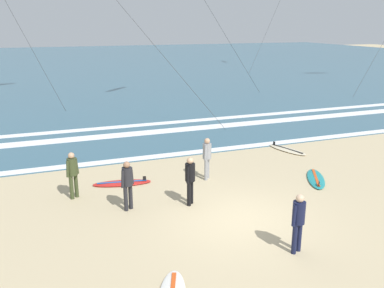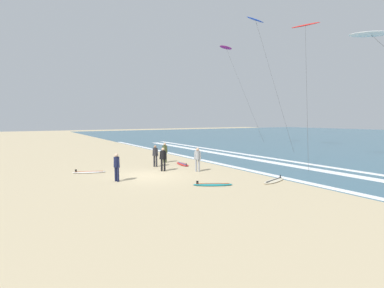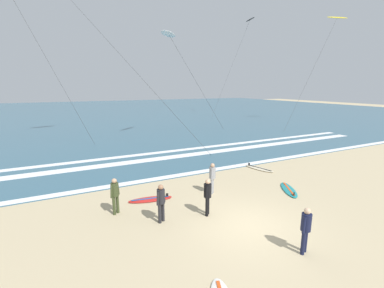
{
  "view_description": "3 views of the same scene",
  "coord_description": "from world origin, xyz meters",
  "px_view_note": "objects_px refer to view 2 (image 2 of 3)",
  "views": [
    {
      "loc": [
        -5.18,
        -10.05,
        5.67
      ],
      "look_at": [
        0.49,
        5.27,
        0.84
      ],
      "focal_mm": 38.59,
      "sensor_mm": 36.0,
      "label": 1
    },
    {
      "loc": [
        16.51,
        -7.0,
        3.52
      ],
      "look_at": [
        -0.13,
        3.24,
        1.83
      ],
      "focal_mm": 27.04,
      "sensor_mm": 36.0,
      "label": 2
    },
    {
      "loc": [
        -6.06,
        -7.34,
        5.36
      ],
      "look_at": [
        0.25,
        5.44,
        2.19
      ],
      "focal_mm": 24.26,
      "sensor_mm": 36.0,
      "label": 3
    }
  ],
  "objects_px": {
    "surfboard_right_spare": "(89,172)",
    "kite_magenta_far_right": "(226,48)",
    "kite_red_high_right": "(305,26)",
    "surfboard_left_pile": "(274,181)",
    "surfer_left_near": "(163,157)",
    "kite_blue_mid_center": "(256,21)",
    "surfer_left_far": "(165,151)",
    "surfboard_foreground_flat": "(213,184)",
    "surfer_background_far": "(198,157)",
    "surfer_foreground_main": "(155,154)",
    "surfer_mid_group": "(117,165)",
    "surfboard_near_water": "(182,164)",
    "kite_white_low_near": "(371,35)"
  },
  "relations": [
    {
      "from": "surfboard_right_spare",
      "to": "kite_magenta_far_right",
      "type": "bearing_deg",
      "value": 126.2
    },
    {
      "from": "kite_red_high_right",
      "to": "kite_magenta_far_right",
      "type": "relative_size",
      "value": 0.91
    },
    {
      "from": "surfboard_left_pile",
      "to": "kite_red_high_right",
      "type": "xyz_separation_m",
      "value": [
        -10.34,
        15.75,
        13.82
      ]
    },
    {
      "from": "surfer_left_near",
      "to": "kite_blue_mid_center",
      "type": "distance_m",
      "value": 24.16
    },
    {
      "from": "surfer_left_far",
      "to": "kite_blue_mid_center",
      "type": "height_order",
      "value": "kite_blue_mid_center"
    },
    {
      "from": "surfboard_right_spare",
      "to": "surfboard_foreground_flat",
      "type": "bearing_deg",
      "value": 33.84
    },
    {
      "from": "surfer_background_far",
      "to": "kite_red_high_right",
      "type": "bearing_deg",
      "value": 107.2
    },
    {
      "from": "surfer_left_far",
      "to": "kite_red_high_right",
      "type": "xyz_separation_m",
      "value": [
        -0.68,
        17.85,
        12.91
      ]
    },
    {
      "from": "surfer_left_near",
      "to": "surfboard_foreground_flat",
      "type": "bearing_deg",
      "value": 4.53
    },
    {
      "from": "surfer_background_far",
      "to": "surfboard_foreground_flat",
      "type": "height_order",
      "value": "surfer_background_far"
    },
    {
      "from": "surfer_left_far",
      "to": "surfboard_left_pile",
      "type": "height_order",
      "value": "surfer_left_far"
    },
    {
      "from": "surfer_left_near",
      "to": "surfboard_left_pile",
      "type": "height_order",
      "value": "surfer_left_near"
    },
    {
      "from": "surfer_foreground_main",
      "to": "surfboard_right_spare",
      "type": "distance_m",
      "value": 4.81
    },
    {
      "from": "surfboard_left_pile",
      "to": "surfboard_foreground_flat",
      "type": "bearing_deg",
      "value": -106.3
    },
    {
      "from": "surfer_mid_group",
      "to": "kite_red_high_right",
      "type": "distance_m",
      "value": 27.27
    },
    {
      "from": "surfer_left_near",
      "to": "surfer_mid_group",
      "type": "relative_size",
      "value": 1.0
    },
    {
      "from": "surfer_left_near",
      "to": "surfboard_near_water",
      "type": "bearing_deg",
      "value": 124.79
    },
    {
      "from": "surfboard_foreground_flat",
      "to": "surfboard_right_spare",
      "type": "bearing_deg",
      "value": -146.16
    },
    {
      "from": "surfer_background_far",
      "to": "kite_white_low_near",
      "type": "height_order",
      "value": "kite_white_low_near"
    },
    {
      "from": "surfer_background_far",
      "to": "kite_red_high_right",
      "type": "distance_m",
      "value": 22.66
    },
    {
      "from": "surfboard_left_pile",
      "to": "kite_white_low_near",
      "type": "xyz_separation_m",
      "value": [
        -1.42,
        12.25,
        10.2
      ]
    },
    {
      "from": "surfboard_near_water",
      "to": "surfboard_foreground_flat",
      "type": "xyz_separation_m",
      "value": [
        6.9,
        -2.09,
        0.0
      ]
    },
    {
      "from": "surfer_left_near",
      "to": "kite_magenta_far_right",
      "type": "relative_size",
      "value": 0.1
    },
    {
      "from": "surfer_background_far",
      "to": "kite_blue_mid_center",
      "type": "bearing_deg",
      "value": 124.94
    },
    {
      "from": "surfer_background_far",
      "to": "kite_white_low_near",
      "type": "distance_m",
      "value": 17.38
    },
    {
      "from": "surfer_left_far",
      "to": "kite_white_low_near",
      "type": "bearing_deg",
      "value": 60.13
    },
    {
      "from": "surfboard_foreground_flat",
      "to": "surfboard_near_water",
      "type": "bearing_deg",
      "value": 163.19
    },
    {
      "from": "kite_magenta_far_right",
      "to": "surfboard_right_spare",
      "type": "bearing_deg",
      "value": -53.8
    },
    {
      "from": "surfboard_foreground_flat",
      "to": "kite_blue_mid_center",
      "type": "height_order",
      "value": "kite_blue_mid_center"
    },
    {
      "from": "surfboard_foreground_flat",
      "to": "surfer_background_far",
      "type": "bearing_deg",
      "value": 158.69
    },
    {
      "from": "kite_red_high_right",
      "to": "kite_white_low_near",
      "type": "bearing_deg",
      "value": -21.42
    },
    {
      "from": "surfboard_right_spare",
      "to": "kite_white_low_near",
      "type": "height_order",
      "value": "kite_white_low_near"
    },
    {
      "from": "surfer_mid_group",
      "to": "surfer_left_far",
      "type": "distance_m",
      "value": 7.44
    },
    {
      "from": "surfboard_right_spare",
      "to": "kite_blue_mid_center",
      "type": "xyz_separation_m",
      "value": [
        -7.19,
        21.44,
        15.35
      ]
    },
    {
      "from": "surfboard_right_spare",
      "to": "surfboard_near_water",
      "type": "distance_m",
      "value": 6.91
    },
    {
      "from": "kite_blue_mid_center",
      "to": "surfboard_left_pile",
      "type": "bearing_deg",
      "value": -40.35
    },
    {
      "from": "surfboard_right_spare",
      "to": "kite_red_high_right",
      "type": "bearing_deg",
      "value": 95.04
    },
    {
      "from": "kite_magenta_far_right",
      "to": "kite_white_low_near",
      "type": "bearing_deg",
      "value": -12.93
    },
    {
      "from": "surfboard_right_spare",
      "to": "surfboard_foreground_flat",
      "type": "xyz_separation_m",
      "value": [
        7.19,
        4.82,
        0.0
      ]
    },
    {
      "from": "surfer_left_near",
      "to": "surfboard_left_pile",
      "type": "relative_size",
      "value": 0.73
    },
    {
      "from": "surfer_left_near",
      "to": "kite_magenta_far_right",
      "type": "distance_m",
      "value": 34.08
    },
    {
      "from": "surfer_left_far",
      "to": "kite_red_high_right",
      "type": "relative_size",
      "value": 0.11
    },
    {
      "from": "kite_red_high_right",
      "to": "surfer_left_near",
      "type": "bearing_deg",
      "value": -78.1
    },
    {
      "from": "surfer_left_near",
      "to": "kite_white_low_near",
      "type": "relative_size",
      "value": 0.15
    },
    {
      "from": "kite_red_high_right",
      "to": "kite_blue_mid_center",
      "type": "bearing_deg",
      "value": -152.38
    },
    {
      "from": "surfer_background_far",
      "to": "kite_magenta_far_right",
      "type": "height_order",
      "value": "kite_magenta_far_right"
    },
    {
      "from": "surfer_foreground_main",
      "to": "surfboard_near_water",
      "type": "relative_size",
      "value": 0.74
    },
    {
      "from": "surfer_left_near",
      "to": "surfer_background_far",
      "type": "xyz_separation_m",
      "value": [
        1.36,
        1.9,
        0.0
      ]
    },
    {
      "from": "kite_blue_mid_center",
      "to": "surfer_background_far",
      "type": "bearing_deg",
      "value": -55.06
    },
    {
      "from": "surfboard_right_spare",
      "to": "kite_red_high_right",
      "type": "relative_size",
      "value": 0.15
    }
  ]
}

